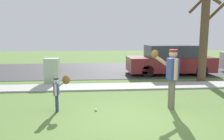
# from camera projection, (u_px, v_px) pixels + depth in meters

# --- Properties ---
(ground_plane) EXTENTS (48.00, 48.00, 0.00)m
(ground_plane) POSITION_uv_depth(u_px,v_px,m) (117.00, 88.00, 9.22)
(ground_plane) COLOR #567538
(sidewalk_strip) EXTENTS (36.00, 1.20, 0.06)m
(sidewalk_strip) POSITION_uv_depth(u_px,v_px,m) (117.00, 87.00, 9.32)
(sidewalk_strip) COLOR #A3A39E
(sidewalk_strip) RESTS_ON ground
(road_surface) EXTENTS (36.00, 6.80, 0.02)m
(road_surface) POSITION_uv_depth(u_px,v_px,m) (109.00, 69.00, 14.24)
(road_surface) COLOR #38383A
(road_surface) RESTS_ON ground
(person_adult) EXTENTS (0.71, 0.64, 1.76)m
(person_adult) POSITION_uv_depth(u_px,v_px,m) (171.00, 72.00, 6.45)
(person_adult) COLOR #6B6656
(person_adult) RESTS_ON ground
(person_child) EXTENTS (0.44, 0.39, 1.02)m
(person_child) POSITION_uv_depth(u_px,v_px,m) (59.00, 88.00, 6.25)
(person_child) COLOR navy
(person_child) RESTS_ON ground
(baseball) EXTENTS (0.07, 0.07, 0.07)m
(baseball) POSITION_uv_depth(u_px,v_px,m) (96.00, 110.00, 6.36)
(baseball) COLOR white
(baseball) RESTS_ON ground
(utility_cabinet) EXTENTS (0.65, 0.55, 1.15)m
(utility_cabinet) POSITION_uv_depth(u_px,v_px,m) (52.00, 71.00, 10.07)
(utility_cabinet) COLOR #9EB293
(utility_cabinet) RESTS_ON ground
(street_tree_near) EXTENTS (1.85, 1.88, 4.94)m
(street_tree_near) POSITION_uv_depth(u_px,v_px,m) (205.00, 25.00, 10.17)
(street_tree_near) COLOR brown
(street_tree_near) RESTS_ON ground
(parked_suv_maroon) EXTENTS (4.70, 1.90, 1.63)m
(parked_suv_maroon) POSITION_uv_depth(u_px,v_px,m) (170.00, 60.00, 12.37)
(parked_suv_maroon) COLOR maroon
(parked_suv_maroon) RESTS_ON road_surface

